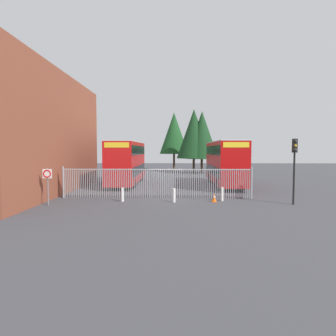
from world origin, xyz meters
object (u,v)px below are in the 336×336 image
at_px(bollard_center_front, 174,195).
at_px(bollard_near_right, 222,194).
at_px(traffic_cone_by_gate, 214,198).
at_px(traffic_light_kerbside, 294,159).
at_px(double_decker_bus_near_gate, 127,161).
at_px(bollard_near_left, 122,195).
at_px(speed_limit_sign_post, 47,178).
at_px(double_decker_bus_behind_fence_left, 225,161).

height_order(bollard_center_front, bollard_near_right, same).
relative_size(traffic_cone_by_gate, traffic_light_kerbside, 0.14).
xyz_separation_m(double_decker_bus_near_gate, bollard_center_front, (4.88, -10.31, -1.95)).
distance_m(bollard_near_right, traffic_cone_by_gate, 0.77).
relative_size(bollard_near_left, bollard_center_front, 1.00).
distance_m(bollard_near_right, speed_limit_sign_post, 11.75).
distance_m(double_decker_bus_behind_fence_left, bollard_center_front, 11.11).
bearing_deg(traffic_cone_by_gate, bollard_center_front, -175.59).
bearing_deg(bollard_near_left, double_decker_bus_behind_fence_left, 47.42).
bearing_deg(traffic_light_kerbside, bollard_near_right, 163.47).
height_order(double_decker_bus_near_gate, double_decker_bus_behind_fence_left, same).
distance_m(bollard_center_front, speed_limit_sign_post, 8.35).
height_order(double_decker_bus_behind_fence_left, bollard_near_left, double_decker_bus_behind_fence_left).
relative_size(bollard_center_front, bollard_near_right, 1.00).
relative_size(bollard_near_left, traffic_cone_by_gate, 1.61).
distance_m(double_decker_bus_behind_fence_left, speed_limit_sign_post, 17.18).
distance_m(bollard_near_left, bollard_near_right, 6.97).
relative_size(speed_limit_sign_post, traffic_light_kerbside, 0.56).
xyz_separation_m(bollard_center_front, traffic_cone_by_gate, (2.77, 0.21, -0.19)).
relative_size(bollard_center_front, traffic_light_kerbside, 0.22).
height_order(bollard_near_left, bollard_near_right, same).
height_order(bollard_near_left, traffic_cone_by_gate, bollard_near_left).
xyz_separation_m(bollard_near_right, speed_limit_sign_post, (-11.53, -1.89, 1.30)).
height_order(bollard_center_front, traffic_light_kerbside, traffic_light_kerbside).
xyz_separation_m(speed_limit_sign_post, traffic_light_kerbside, (15.97, 0.57, 1.21)).
bearing_deg(bollard_near_right, traffic_cone_by_gate, -145.06).
bearing_deg(traffic_light_kerbside, double_decker_bus_behind_fence_left, 104.80).
bearing_deg(bollard_near_right, bollard_near_left, -176.82).
height_order(double_decker_bus_near_gate, traffic_light_kerbside, double_decker_bus_near_gate).
bearing_deg(traffic_cone_by_gate, bollard_near_left, 179.64).
bearing_deg(double_decker_bus_behind_fence_left, traffic_cone_by_gate, -103.73).
bearing_deg(double_decker_bus_behind_fence_left, bollard_near_left, -132.58).
relative_size(traffic_cone_by_gate, speed_limit_sign_post, 0.25).
distance_m(double_decker_bus_near_gate, double_decker_bus_behind_fence_left, 9.98).
distance_m(double_decker_bus_behind_fence_left, traffic_cone_by_gate, 9.98).
relative_size(bollard_near_right, speed_limit_sign_post, 0.40).
xyz_separation_m(double_decker_bus_near_gate, double_decker_bus_behind_fence_left, (9.96, -0.62, 0.00)).
bearing_deg(bollard_near_right, traffic_light_kerbside, -16.53).
xyz_separation_m(double_decker_bus_behind_fence_left, traffic_cone_by_gate, (-2.31, -9.47, -2.13)).
distance_m(bollard_near_left, traffic_cone_by_gate, 6.35).
xyz_separation_m(double_decker_bus_behind_fence_left, bollard_near_right, (-1.70, -9.04, -1.95)).
relative_size(bollard_near_left, speed_limit_sign_post, 0.40).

